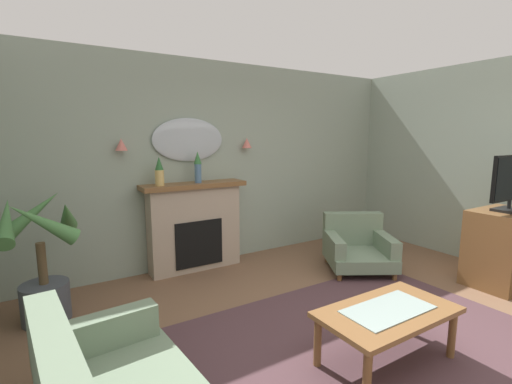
{
  "coord_description": "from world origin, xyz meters",
  "views": [
    {
      "loc": [
        -2.27,
        -1.65,
        1.76
      ],
      "look_at": [
        -0.24,
        1.64,
        1.15
      ],
      "focal_mm": 25.03,
      "sensor_mm": 36.0,
      "label": 1
    }
  ],
  "objects_px": {
    "coffee_table": "(387,316)",
    "mantel_vase_left": "(159,172)",
    "potted_plant_tall_palm": "(42,263)",
    "tv_cabinet": "(502,248)",
    "wall_mirror": "(189,140)",
    "wall_sconce_right": "(247,143)",
    "tv_flatscreen": "(512,181)",
    "armchair_near_fireplace": "(357,246)",
    "wall_sconce_left": "(121,145)",
    "fireplace": "(195,227)",
    "mantel_vase_centre": "(198,166)"
  },
  "relations": [
    {
      "from": "mantel_vase_left",
      "to": "potted_plant_tall_palm",
      "type": "xyz_separation_m",
      "value": [
        -1.3,
        -0.5,
        -0.75
      ]
    },
    {
      "from": "mantel_vase_centre",
      "to": "tv_cabinet",
      "type": "xyz_separation_m",
      "value": [
        2.85,
        -2.36,
        -0.93
      ]
    },
    {
      "from": "coffee_table",
      "to": "tv_flatscreen",
      "type": "xyz_separation_m",
      "value": [
        2.4,
        0.25,
        0.86
      ]
    },
    {
      "from": "tv_cabinet",
      "to": "potted_plant_tall_palm",
      "type": "relative_size",
      "value": 0.71
    },
    {
      "from": "potted_plant_tall_palm",
      "to": "fireplace",
      "type": "bearing_deg",
      "value": 16.88
    },
    {
      "from": "wall_sconce_left",
      "to": "tv_flatscreen",
      "type": "height_order",
      "value": "wall_sconce_left"
    },
    {
      "from": "wall_sconce_left",
      "to": "tv_flatscreen",
      "type": "distance_m",
      "value": 4.53
    },
    {
      "from": "mantel_vase_left",
      "to": "coffee_table",
      "type": "distance_m",
      "value": 2.95
    },
    {
      "from": "tv_cabinet",
      "to": "mantel_vase_left",
      "type": "bearing_deg",
      "value": 144.85
    },
    {
      "from": "wall_sconce_right",
      "to": "coffee_table",
      "type": "distance_m",
      "value": 3.06
    },
    {
      "from": "tv_flatscreen",
      "to": "wall_mirror",
      "type": "bearing_deg",
      "value": 138.68
    },
    {
      "from": "mantel_vase_centre",
      "to": "wall_mirror",
      "type": "bearing_deg",
      "value": 106.39
    },
    {
      "from": "fireplace",
      "to": "coffee_table",
      "type": "relative_size",
      "value": 1.24
    },
    {
      "from": "wall_sconce_right",
      "to": "armchair_near_fireplace",
      "type": "bearing_deg",
      "value": -50.62
    },
    {
      "from": "mantel_vase_centre",
      "to": "potted_plant_tall_palm",
      "type": "height_order",
      "value": "mantel_vase_centre"
    },
    {
      "from": "mantel_vase_centre",
      "to": "wall_sconce_right",
      "type": "relative_size",
      "value": 2.89
    },
    {
      "from": "mantel_vase_left",
      "to": "coffee_table",
      "type": "bearing_deg",
      "value": -70.2
    },
    {
      "from": "wall_mirror",
      "to": "wall_sconce_left",
      "type": "height_order",
      "value": "wall_mirror"
    },
    {
      "from": "wall_mirror",
      "to": "tv_flatscreen",
      "type": "xyz_separation_m",
      "value": [
        2.9,
        -2.55,
        -0.46
      ]
    },
    {
      "from": "wall_sconce_left",
      "to": "coffee_table",
      "type": "height_order",
      "value": "wall_sconce_left"
    },
    {
      "from": "fireplace",
      "to": "wall_mirror",
      "type": "distance_m",
      "value": 1.15
    },
    {
      "from": "tv_flatscreen",
      "to": "wall_sconce_left",
      "type": "bearing_deg",
      "value": 146.31
    },
    {
      "from": "wall_sconce_left",
      "to": "tv_cabinet",
      "type": "relative_size",
      "value": 0.16
    },
    {
      "from": "mantel_vase_left",
      "to": "fireplace",
      "type": "bearing_deg",
      "value": 3.6
    },
    {
      "from": "coffee_table",
      "to": "potted_plant_tall_palm",
      "type": "xyz_separation_m",
      "value": [
        -2.24,
        2.13,
        0.2
      ]
    },
    {
      "from": "mantel_vase_left",
      "to": "tv_flatscreen",
      "type": "height_order",
      "value": "tv_flatscreen"
    },
    {
      "from": "mantel_vase_centre",
      "to": "potted_plant_tall_palm",
      "type": "xyz_separation_m",
      "value": [
        -1.8,
        -0.5,
        -0.79
      ]
    },
    {
      "from": "wall_mirror",
      "to": "wall_sconce_right",
      "type": "xyz_separation_m",
      "value": [
        0.85,
        -0.05,
        -0.05
      ]
    },
    {
      "from": "armchair_near_fireplace",
      "to": "tv_flatscreen",
      "type": "xyz_separation_m",
      "value": [
        1.06,
        -1.29,
        0.94
      ]
    },
    {
      "from": "mantel_vase_left",
      "to": "wall_sconce_left",
      "type": "distance_m",
      "value": 0.53
    },
    {
      "from": "mantel_vase_left",
      "to": "potted_plant_tall_palm",
      "type": "height_order",
      "value": "mantel_vase_left"
    },
    {
      "from": "coffee_table",
      "to": "tv_cabinet",
      "type": "relative_size",
      "value": 1.22
    },
    {
      "from": "wall_mirror",
      "to": "potted_plant_tall_palm",
      "type": "relative_size",
      "value": 0.76
    },
    {
      "from": "coffee_table",
      "to": "mantel_vase_left",
      "type": "bearing_deg",
      "value": 109.8
    },
    {
      "from": "coffee_table",
      "to": "potted_plant_tall_palm",
      "type": "height_order",
      "value": "potted_plant_tall_palm"
    },
    {
      "from": "fireplace",
      "to": "armchair_near_fireplace",
      "type": "height_order",
      "value": "fireplace"
    },
    {
      "from": "armchair_near_fireplace",
      "to": "mantel_vase_centre",
      "type": "bearing_deg",
      "value": 148.69
    },
    {
      "from": "fireplace",
      "to": "tv_flatscreen",
      "type": "bearing_deg",
      "value": -39.7
    },
    {
      "from": "mantel_vase_left",
      "to": "wall_sconce_left",
      "type": "bearing_deg",
      "value": 163.3
    },
    {
      "from": "wall_sconce_right",
      "to": "tv_flatscreen",
      "type": "distance_m",
      "value": 3.26
    },
    {
      "from": "fireplace",
      "to": "tv_flatscreen",
      "type": "xyz_separation_m",
      "value": [
        2.9,
        -2.41,
        0.68
      ]
    },
    {
      "from": "mantel_vase_centre",
      "to": "wall_sconce_right",
      "type": "distance_m",
      "value": 0.86
    },
    {
      "from": "potted_plant_tall_palm",
      "to": "tv_cabinet",
      "type": "bearing_deg",
      "value": -21.8
    },
    {
      "from": "fireplace",
      "to": "potted_plant_tall_palm",
      "type": "height_order",
      "value": "potted_plant_tall_palm"
    },
    {
      "from": "potted_plant_tall_palm",
      "to": "coffee_table",
      "type": "bearing_deg",
      "value": -43.55
    },
    {
      "from": "fireplace",
      "to": "mantel_vase_centre",
      "type": "relative_size",
      "value": 3.36
    },
    {
      "from": "fireplace",
      "to": "wall_sconce_left",
      "type": "relative_size",
      "value": 9.71
    },
    {
      "from": "wall_mirror",
      "to": "wall_sconce_right",
      "type": "distance_m",
      "value": 0.85
    },
    {
      "from": "wall_sconce_left",
      "to": "potted_plant_tall_palm",
      "type": "xyz_separation_m",
      "value": [
        -0.9,
        -0.62,
        -1.08
      ]
    },
    {
      "from": "tv_flatscreen",
      "to": "armchair_near_fireplace",
      "type": "bearing_deg",
      "value": 129.35
    }
  ]
}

